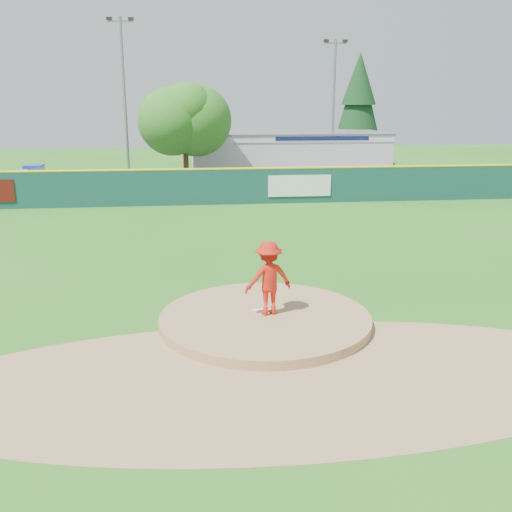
{
  "coord_description": "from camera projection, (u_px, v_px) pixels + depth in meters",
  "views": [
    {
      "loc": [
        -1.87,
        -13.78,
        5.61
      ],
      "look_at": [
        0.0,
        2.0,
        1.3
      ],
      "focal_mm": 40.0,
      "sensor_mm": 36.0,
      "label": 1
    }
  ],
  "objects": [
    {
      "name": "infield_dirt_arc",
      "position": [
        284.0,
        377.0,
        12.01
      ],
      "size": [
        15.4,
        15.4,
        0.01
      ],
      "primitive_type": "cylinder",
      "color": "#9E774C",
      "rests_on": "ground"
    },
    {
      "name": "pitchers_mound",
      "position": [
        265.0,
        324.0,
        14.89
      ],
      "size": [
        5.5,
        5.5,
        0.5
      ],
      "primitive_type": "cylinder",
      "color": "#9E774C",
      "rests_on": "ground"
    },
    {
      "name": "ground",
      "position": [
        265.0,
        324.0,
        14.89
      ],
      "size": [
        120.0,
        120.0,
        0.0
      ],
      "primitive_type": "plane",
      "color": "#286B19",
      "rests_on": "ground"
    },
    {
      "name": "pitching_rubber",
      "position": [
        264.0,
        310.0,
        15.11
      ],
      "size": [
        0.6,
        0.15,
        0.04
      ],
      "primitive_type": "cube",
      "color": "white",
      "rests_on": "pitchers_mound"
    },
    {
      "name": "outfield_fence",
      "position": [
        222.0,
        185.0,
        31.86
      ],
      "size": [
        40.0,
        0.14,
        2.07
      ],
      "color": "#133E3B",
      "rests_on": "ground"
    },
    {
      "name": "playground_slide",
      "position": [
        35.0,
        179.0,
        36.15
      ],
      "size": [
        1.14,
        3.2,
        1.76
      ],
      "color": "blue",
      "rests_on": "ground"
    },
    {
      "name": "conifer_tree",
      "position": [
        359.0,
        102.0,
        49.42
      ],
      "size": [
        4.4,
        4.4,
        9.5
      ],
      "color": "#382314",
      "rests_on": "ground"
    },
    {
      "name": "fence_banners",
      "position": [
        144.0,
        188.0,
        31.31
      ],
      "size": [
        20.95,
        0.04,
        1.2
      ],
      "color": "#53100B",
      "rests_on": "ground"
    },
    {
      "name": "van",
      "position": [
        309.0,
        178.0,
        38.25
      ],
      "size": [
        4.83,
        2.7,
        1.28
      ],
      "primitive_type": "imported",
      "rotation": [
        0.0,
        0.0,
        1.7
      ],
      "color": "silver",
      "rests_on": "parking_lot"
    },
    {
      "name": "deciduous_tree",
      "position": [
        185.0,
        118.0,
        37.43
      ],
      "size": [
        5.6,
        5.6,
        7.36
      ],
      "color": "#382314",
      "rests_on": "ground"
    },
    {
      "name": "light_pole_left",
      "position": [
        124.0,
        95.0,
        38.5
      ],
      "size": [
        1.75,
        0.25,
        11.0
      ],
      "color": "gray",
      "rests_on": "ground"
    },
    {
      "name": "pool_building_grp",
      "position": [
        286.0,
        152.0,
        45.8
      ],
      "size": [
        15.2,
        8.2,
        3.31
      ],
      "color": "silver",
      "rests_on": "ground"
    },
    {
      "name": "light_pole_right",
      "position": [
        334.0,
        103.0,
        42.25
      ],
      "size": [
        1.75,
        0.25,
        10.0
      ],
      "color": "gray",
      "rests_on": "ground"
    },
    {
      "name": "pitcher",
      "position": [
        269.0,
        278.0,
        14.67
      ],
      "size": [
        1.38,
        0.99,
        1.94
      ],
      "primitive_type": "imported",
      "rotation": [
        0.0,
        0.0,
        3.38
      ],
      "color": "red",
      "rests_on": "pitchers_mound"
    },
    {
      "name": "parking_lot",
      "position": [
        215.0,
        183.0,
        40.76
      ],
      "size": [
        44.0,
        16.0,
        0.02
      ],
      "primitive_type": "cube",
      "color": "#38383A",
      "rests_on": "ground"
    }
  ]
}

